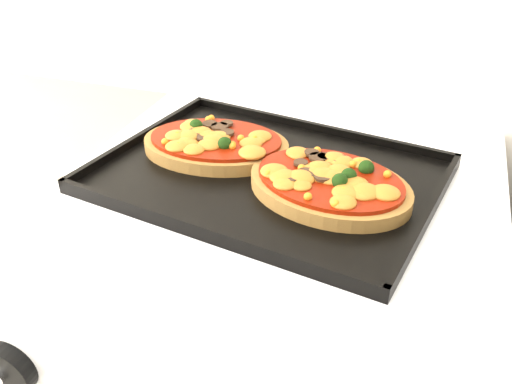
% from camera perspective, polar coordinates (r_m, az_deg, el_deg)
% --- Properties ---
extents(knob_left, '(0.06, 0.02, 0.06)m').
position_cam_1_polar(knob_left, '(0.65, -23.71, -16.00)').
color(knob_left, black).
rests_on(knob_left, control_panel).
extents(baking_tray, '(0.50, 0.41, 0.02)m').
position_cam_1_polar(baking_tray, '(0.78, 1.18, 1.92)').
color(baking_tray, black).
rests_on(baking_tray, stove).
extents(pizza_left, '(0.23, 0.17, 0.03)m').
position_cam_1_polar(pizza_left, '(0.84, -4.05, 4.95)').
color(pizza_left, olive).
rests_on(pizza_left, baking_tray).
extents(pizza_right, '(0.25, 0.22, 0.03)m').
position_cam_1_polar(pizza_right, '(0.74, 7.37, 0.92)').
color(pizza_right, olive).
rests_on(pizza_right, baking_tray).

